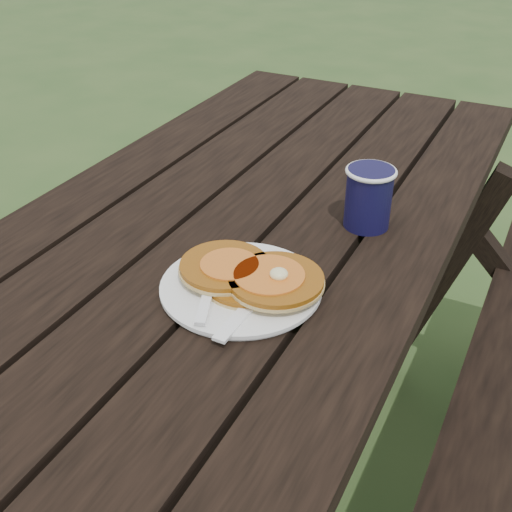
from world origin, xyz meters
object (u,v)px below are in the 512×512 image
at_px(picnic_table, 222,394).
at_px(pancake_stack, 251,276).
at_px(plate, 241,288).
at_px(coffee_cup, 369,194).

distance_m(picnic_table, pancake_stack, 0.44).
relative_size(plate, coffee_cup, 2.18).
height_order(picnic_table, plate, plate).
height_order(picnic_table, coffee_cup, coffee_cup).
bearing_deg(picnic_table, coffee_cup, 33.39).
xyz_separation_m(plate, coffee_cup, (0.10, 0.28, 0.06)).
height_order(picnic_table, pancake_stack, pancake_stack).
bearing_deg(pancake_stack, picnic_table, 137.63).
bearing_deg(picnic_table, pancake_stack, -42.37).
relative_size(picnic_table, plate, 7.57).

